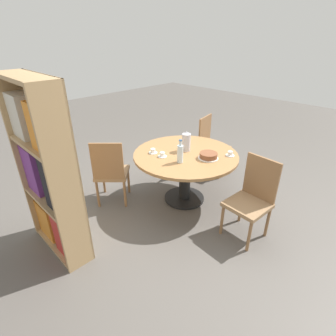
# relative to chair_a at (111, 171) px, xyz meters

# --- Properties ---
(ground_plane) EXTENTS (14.00, 14.00, 0.00)m
(ground_plane) POSITION_rel_chair_a_xyz_m (-0.64, -0.75, -0.48)
(ground_plane) COLOR #56514C
(dining_table) EXTENTS (1.36, 1.36, 0.70)m
(dining_table) POSITION_rel_chair_a_xyz_m (-0.64, -0.75, 0.08)
(dining_table) COLOR black
(dining_table) RESTS_ON ground_plane
(chair_a) EXTENTS (0.59, 0.59, 0.93)m
(chair_a) POSITION_rel_chair_a_xyz_m (0.00, 0.00, 0.00)
(chair_a) COLOR olive
(chair_a) RESTS_ON ground_plane
(chair_b) EXTENTS (0.45, 0.45, 0.93)m
(chair_b) POSITION_rel_chair_a_xyz_m (-1.63, -0.74, 0.00)
(chair_b) COLOR olive
(chair_b) RESTS_ON ground_plane
(chair_c) EXTENTS (0.50, 0.50, 0.93)m
(chair_c) POSITION_rel_chair_a_xyz_m (-0.37, -1.69, 0.00)
(chair_c) COLOR olive
(chair_c) RESTS_ON ground_plane
(bookshelf) EXTENTS (0.85, 0.28, 1.80)m
(bookshelf) POSITION_rel_chair_a_xyz_m (-0.31, 0.86, 0.36)
(bookshelf) COLOR tan
(bookshelf) RESTS_ON ground_plane
(coffee_pot) EXTENTS (0.11, 0.11, 0.27)m
(coffee_pot) POSITION_rel_chair_a_xyz_m (-0.58, -0.82, 0.35)
(coffee_pot) COLOR silver
(coffee_pot) RESTS_ON dining_table
(water_bottle) EXTENTS (0.07, 0.07, 0.29)m
(water_bottle) POSITION_rel_chair_a_xyz_m (-0.77, -0.50, 0.34)
(water_bottle) COLOR silver
(water_bottle) RESTS_ON dining_table
(cake_main) EXTENTS (0.25, 0.25, 0.07)m
(cake_main) POSITION_rel_chair_a_xyz_m (-0.94, -0.83, 0.26)
(cake_main) COLOR white
(cake_main) RESTS_ON dining_table
(cup_a) EXTENTS (0.11, 0.11, 0.06)m
(cup_a) POSITION_rel_chair_a_xyz_m (-1.09, -1.10, 0.25)
(cup_a) COLOR silver
(cup_a) RESTS_ON dining_table
(cup_b) EXTENTS (0.11, 0.11, 0.06)m
(cup_b) POSITION_rel_chair_a_xyz_m (-0.33, -0.46, 0.25)
(cup_b) COLOR silver
(cup_b) RESTS_ON dining_table
(cup_c) EXTENTS (0.11, 0.11, 0.06)m
(cup_c) POSITION_rel_chair_a_xyz_m (-0.50, -0.46, 0.25)
(cup_c) COLOR silver
(cup_c) RESTS_ON dining_table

